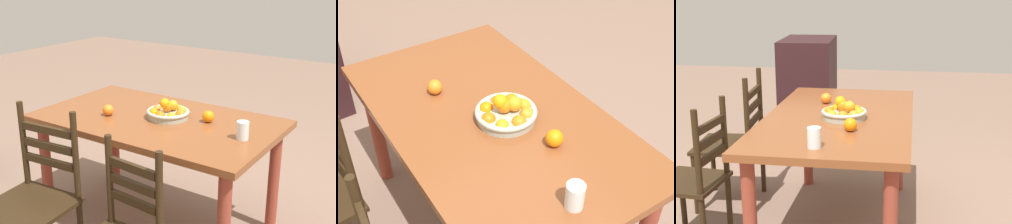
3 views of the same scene
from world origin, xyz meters
TOP-DOWN VIEW (x-y plane):
  - ground_plane at (0.00, 0.00)m, footprint 12.00×12.00m
  - dining_table at (0.00, 0.00)m, footprint 1.54×0.90m
  - fruit_bowl at (-0.06, -0.04)m, footprint 0.28×0.28m
  - orange_loose_0 at (0.29, 0.14)m, footprint 0.07×0.07m
  - orange_loose_1 at (-0.32, -0.11)m, footprint 0.07×0.07m
  - drinking_glass at (-0.61, 0.03)m, footprint 0.07×0.07m

SIDE VIEW (x-z plane):
  - ground_plane at x=0.00m, z-range 0.00..0.00m
  - dining_table at x=0.00m, z-range 0.28..1.06m
  - orange_loose_0 at x=0.29m, z-range 0.77..0.85m
  - orange_loose_1 at x=-0.32m, z-range 0.77..0.85m
  - fruit_bowl at x=-0.06m, z-range 0.74..0.88m
  - drinking_glass at x=-0.61m, z-range 0.77..0.88m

